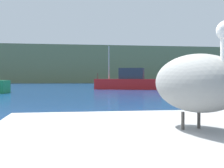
# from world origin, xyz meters

# --- Properties ---
(hillside_backdrop) EXTENTS (140.00, 10.67, 9.94)m
(hillside_backdrop) POSITION_xyz_m (0.00, 79.86, 4.97)
(hillside_backdrop) COLOR #6B7A51
(hillside_backdrop) RESTS_ON ground
(pelican) EXTENTS (0.71, 1.47, 0.90)m
(pelican) POSITION_xyz_m (1.14, -0.79, 1.29)
(pelican) COLOR gray
(pelican) RESTS_ON pier_dock
(fishing_boat_red) EXTENTS (7.97, 4.81, 5.15)m
(fishing_boat_red) POSITION_xyz_m (7.43, 31.30, 0.90)
(fishing_boat_red) COLOR red
(fishing_boat_red) RESTS_ON ground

